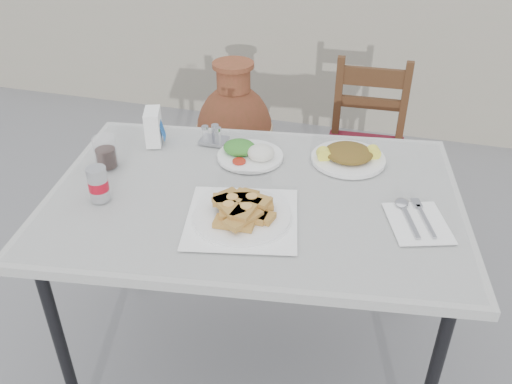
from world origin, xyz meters
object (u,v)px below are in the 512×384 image
(pide_plate, at_px, (242,210))
(cola_glass, at_px, (106,154))
(salad_chopped_plate, at_px, (348,155))
(cafe_table, at_px, (254,206))
(soda_can, at_px, (98,184))
(salad_rice_plate, at_px, (249,152))
(terracotta_urn, at_px, (235,131))
(condiment_caddy, at_px, (213,136))
(chair, at_px, (365,148))
(napkin_holder, at_px, (153,127))

(pide_plate, bearing_deg, cola_glass, 162.26)
(salad_chopped_plate, bearing_deg, cafe_table, -132.90)
(cafe_table, relative_size, soda_can, 12.68)
(salad_rice_plate, xyz_separation_m, terracotta_urn, (-0.41, 1.08, -0.49))
(cafe_table, relative_size, condiment_caddy, 14.45)
(cafe_table, relative_size, salad_chopped_plate, 5.49)
(chair, bearing_deg, salad_chopped_plate, -93.38)
(chair, bearing_deg, pide_plate, -104.98)
(condiment_caddy, bearing_deg, napkin_holder, -163.94)
(pide_plate, xyz_separation_m, chair, (0.28, 1.27, -0.40))
(salad_chopped_plate, relative_size, condiment_caddy, 2.63)
(salad_rice_plate, distance_m, napkin_holder, 0.39)
(pide_plate, bearing_deg, salad_chopped_plate, 59.29)
(cafe_table, bearing_deg, chair, 75.40)
(pide_plate, relative_size, cola_glass, 3.55)
(cafe_table, height_order, chair, chair)
(chair, bearing_deg, napkin_holder, -133.30)
(condiment_caddy, bearing_deg, soda_can, -115.04)
(salad_chopped_plate, bearing_deg, napkin_holder, -175.46)
(napkin_holder, relative_size, chair, 0.15)
(cafe_table, relative_size, cola_glass, 12.99)
(salad_rice_plate, bearing_deg, cafe_table, -69.91)
(soda_can, bearing_deg, pide_plate, 2.39)
(pide_plate, relative_size, salad_rice_plate, 1.67)
(cafe_table, relative_size, pide_plate, 3.66)
(pide_plate, height_order, napkin_holder, napkin_holder)
(soda_can, relative_size, napkin_holder, 0.88)
(chair, distance_m, terracotta_urn, 0.81)
(salad_chopped_plate, bearing_deg, terracotta_urn, 127.32)
(chair, bearing_deg, soda_can, -122.97)
(pide_plate, height_order, chair, pide_plate)
(soda_can, relative_size, condiment_caddy, 1.14)
(condiment_caddy, relative_size, terracotta_urn, 0.13)
(pide_plate, height_order, cola_glass, cola_glass)
(salad_rice_plate, bearing_deg, pide_plate, -77.20)
(napkin_holder, bearing_deg, cola_glass, -131.84)
(pide_plate, xyz_separation_m, salad_chopped_plate, (0.27, 0.45, -0.01))
(pide_plate, xyz_separation_m, terracotta_urn, (-0.49, 1.46, -0.50))
(pide_plate, height_order, soda_can, soda_can)
(salad_rice_plate, distance_m, salad_chopped_plate, 0.36)
(pide_plate, relative_size, soda_can, 3.47)
(pide_plate, height_order, terracotta_urn, pide_plate)
(cola_glass, relative_size, napkin_holder, 0.86)
(soda_can, bearing_deg, cola_glass, 112.91)
(soda_can, xyz_separation_m, cola_glass, (-0.08, 0.20, -0.01))
(napkin_holder, xyz_separation_m, chair, (0.76, 0.87, -0.44))
(pide_plate, distance_m, napkin_holder, 0.62)
(napkin_holder, relative_size, terracotta_urn, 0.17)
(salad_rice_plate, xyz_separation_m, condiment_caddy, (-0.17, 0.08, 0.00))
(cafe_table, xyz_separation_m, napkin_holder, (-0.47, 0.24, 0.13))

